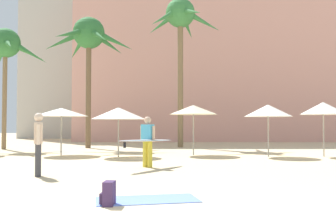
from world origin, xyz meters
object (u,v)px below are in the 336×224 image
at_px(palm_tree_left, 6,48).
at_px(backpack, 109,194).
at_px(cafe_umbrella_3, 323,108).
at_px(cafe_umbrella_4, 268,111).
at_px(cafe_umbrella_7, 119,113).
at_px(cafe_umbrella_2, 193,110).
at_px(cafe_umbrella_1, 62,112).
at_px(person_near_left, 39,141).
at_px(person_mid_left, 147,140).
at_px(palm_tree_far_left, 181,22).
at_px(palm_tree_center, 89,39).
at_px(beach_towel, 147,200).

relative_size(palm_tree_left, backpack, 16.79).
relative_size(cafe_umbrella_3, cafe_umbrella_4, 1.05).
relative_size(palm_tree_left, cafe_umbrella_7, 2.93).
distance_m(cafe_umbrella_2, cafe_umbrella_7, 3.52).
distance_m(palm_tree_left, cafe_umbrella_1, 7.33).
bearing_deg(palm_tree_left, cafe_umbrella_7, -35.18).
distance_m(cafe_umbrella_1, backpack, 11.69).
bearing_deg(palm_tree_left, backpack, -60.73).
bearing_deg(person_near_left, backpack, 106.15).
bearing_deg(person_near_left, palm_tree_left, -80.54).
bearing_deg(person_mid_left, cafe_umbrella_3, -25.61).
height_order(palm_tree_far_left, palm_tree_center, palm_tree_far_left).
bearing_deg(person_mid_left, person_near_left, 160.77).
bearing_deg(cafe_umbrella_2, cafe_umbrella_3, -8.77).
relative_size(cafe_umbrella_3, cafe_umbrella_7, 1.01).
height_order(cafe_umbrella_2, beach_towel, cafe_umbrella_2).
relative_size(palm_tree_far_left, cafe_umbrella_4, 4.12).
bearing_deg(person_mid_left, backpack, -148.50).
relative_size(beach_towel, backpack, 4.51).
height_order(palm_tree_left, cafe_umbrella_7, palm_tree_left).
height_order(cafe_umbrella_4, person_near_left, cafe_umbrella_4).
xyz_separation_m(palm_tree_center, cafe_umbrella_2, (6.06, -5.37, -4.61)).
height_order(beach_towel, person_mid_left, person_mid_left).
relative_size(palm_tree_left, person_mid_left, 2.89).
bearing_deg(backpack, palm_tree_far_left, -92.37).
bearing_deg(person_mid_left, cafe_umbrella_4, -15.47).
relative_size(palm_tree_left, cafe_umbrella_2, 3.02).
bearing_deg(cafe_umbrella_1, person_near_left, -78.78).
relative_size(palm_tree_left, palm_tree_center, 0.88).
bearing_deg(cafe_umbrella_2, cafe_umbrella_1, -179.45).
xyz_separation_m(cafe_umbrella_1, person_near_left, (1.42, -7.16, -1.05)).
distance_m(cafe_umbrella_7, person_near_left, 6.47).
bearing_deg(palm_tree_far_left, cafe_umbrella_1, -132.66).
bearing_deg(cafe_umbrella_7, beach_towel, -79.23).
relative_size(palm_tree_far_left, palm_tree_center, 1.18).
bearing_deg(cafe_umbrella_7, cafe_umbrella_3, 0.55).
height_order(beach_towel, person_near_left, person_near_left).
distance_m(cafe_umbrella_2, person_near_left, 8.71).
bearing_deg(backpack, cafe_umbrella_1, -66.30).
relative_size(cafe_umbrella_7, person_mid_left, 0.99).
bearing_deg(palm_tree_center, cafe_umbrella_4, -34.08).
bearing_deg(cafe_umbrella_1, palm_tree_far_left, 47.34).
height_order(palm_tree_left, cafe_umbrella_3, palm_tree_left).
xyz_separation_m(palm_tree_center, cafe_umbrella_1, (-0.09, -5.43, -4.72)).
relative_size(cafe_umbrella_4, beach_towel, 1.22).
xyz_separation_m(palm_tree_far_left, cafe_umbrella_1, (-5.78, -6.27, -5.98)).
bearing_deg(palm_tree_far_left, backpack, -96.14).
height_order(cafe_umbrella_2, person_near_left, cafe_umbrella_2).
xyz_separation_m(cafe_umbrella_2, beach_towel, (-1.58, -10.43, -2.11)).
bearing_deg(beach_towel, cafe_umbrella_4, 63.07).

